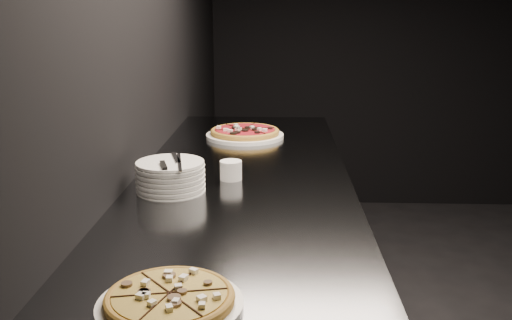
{
  "coord_description": "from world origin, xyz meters",
  "views": [
    {
      "loc": [
        -2.01,
        -1.81,
        1.48
      ],
      "look_at": [
        -2.08,
        -0.0,
        1.0
      ],
      "focal_mm": 40.0,
      "sensor_mm": 36.0,
      "label": 1
    }
  ],
  "objects_px": {
    "pizza_tomato": "(245,133)",
    "ramekin": "(231,170)",
    "cutlery": "(172,162)",
    "plate_stack": "(171,176)",
    "pizza_mushroom": "(170,300)",
    "counter": "(242,307)"
  },
  "relations": [
    {
      "from": "pizza_tomato",
      "to": "ramekin",
      "type": "distance_m",
      "value": 0.66
    },
    {
      "from": "pizza_tomato",
      "to": "cutlery",
      "type": "xyz_separation_m",
      "value": [
        -0.18,
        -0.81,
        0.08
      ]
    },
    {
      "from": "pizza_tomato",
      "to": "plate_stack",
      "type": "xyz_separation_m",
      "value": [
        -0.19,
        -0.79,
        0.03
      ]
    },
    {
      "from": "pizza_mushroom",
      "to": "plate_stack",
      "type": "distance_m",
      "value": 0.75
    },
    {
      "from": "ramekin",
      "to": "cutlery",
      "type": "bearing_deg",
      "value": -138.91
    },
    {
      "from": "counter",
      "to": "cutlery",
      "type": "xyz_separation_m",
      "value": [
        -0.21,
        -0.11,
        0.56
      ]
    },
    {
      "from": "cutlery",
      "to": "pizza_mushroom",
      "type": "bearing_deg",
      "value": -97.09
    },
    {
      "from": "plate_stack",
      "to": "counter",
      "type": "bearing_deg",
      "value": 22.45
    },
    {
      "from": "counter",
      "to": "pizza_tomato",
      "type": "relative_size",
      "value": 6.49
    },
    {
      "from": "pizza_tomato",
      "to": "cutlery",
      "type": "distance_m",
      "value": 0.83
    },
    {
      "from": "pizza_tomato",
      "to": "plate_stack",
      "type": "relative_size",
      "value": 1.75
    },
    {
      "from": "pizza_mushroom",
      "to": "plate_stack",
      "type": "relative_size",
      "value": 1.39
    },
    {
      "from": "counter",
      "to": "pizza_tomato",
      "type": "height_order",
      "value": "pizza_tomato"
    },
    {
      "from": "pizza_tomato",
      "to": "ramekin",
      "type": "bearing_deg",
      "value": -90.73
    },
    {
      "from": "pizza_tomato",
      "to": "counter",
      "type": "bearing_deg",
      "value": -87.66
    },
    {
      "from": "pizza_mushroom",
      "to": "cutlery",
      "type": "xyz_separation_m",
      "value": [
        -0.13,
        0.72,
        0.08
      ]
    },
    {
      "from": "counter",
      "to": "plate_stack",
      "type": "height_order",
      "value": "plate_stack"
    },
    {
      "from": "counter",
      "to": "pizza_tomato",
      "type": "bearing_deg",
      "value": 92.34
    },
    {
      "from": "counter",
      "to": "ramekin",
      "type": "relative_size",
      "value": 32.6
    },
    {
      "from": "pizza_mushroom",
      "to": "cutlery",
      "type": "height_order",
      "value": "cutlery"
    },
    {
      "from": "cutlery",
      "to": "plate_stack",
      "type": "bearing_deg",
      "value": 100.56
    },
    {
      "from": "counter",
      "to": "plate_stack",
      "type": "xyz_separation_m",
      "value": [
        -0.22,
        -0.09,
        0.51
      ]
    }
  ]
}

